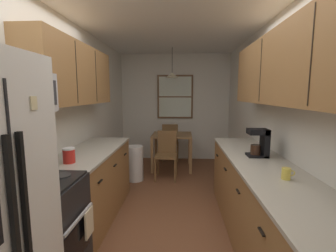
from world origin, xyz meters
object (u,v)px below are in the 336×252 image
dining_table (172,140)px  coffee_maker (260,142)px  stove_range (39,235)px  dining_chair_near (166,152)px  dining_chair_far (170,140)px  microwave_over_range (13,93)px  trash_bin (135,163)px  storage_canister (69,155)px  mug_by_coffeemaker (286,174)px

dining_table → coffee_maker: 2.58m
stove_range → dining_table: size_ratio=1.32×
dining_chair_near → dining_chair_far: bearing=89.5°
dining_table → coffee_maker: (1.09, -2.29, 0.45)m
microwave_over_range → dining_table: bearing=71.8°
dining_chair_near → trash_bin: (-0.57, -0.17, -0.18)m
dining_table → storage_canister: bearing=-109.8°
trash_bin → mug_by_coffeemaker: size_ratio=5.94×
dining_chair_far → microwave_over_range: bearing=-104.5°
dining_chair_near → microwave_over_range: bearing=-110.2°
storage_canister → microwave_over_range: bearing=-100.4°
dining_chair_far → coffee_maker: (1.16, -2.87, 0.56)m
mug_by_coffeemaker → microwave_over_range: bearing=-173.9°
microwave_over_range → dining_chair_far: microwave_over_range is taller
mug_by_coffeemaker → trash_bin: bearing=127.3°
trash_bin → coffee_maker: size_ratio=2.06×
stove_range → trash_bin: (0.29, 2.50, -0.15)m
mug_by_coffeemaker → storage_canister: bearing=169.9°
dining_chair_far → trash_bin: (-0.58, -1.33, -0.18)m
stove_range → dining_chair_far: (0.88, 3.83, 0.03)m
dining_table → dining_chair_far: size_ratio=0.92×
stove_range → coffee_maker: coffee_maker is taller
mug_by_coffeemaker → dining_chair_near: bearing=115.3°
storage_canister → coffee_maker: (2.04, 0.37, 0.09)m
mug_by_coffeemaker → coffee_maker: bearing=88.6°
microwave_over_range → trash_bin: size_ratio=0.91×
dining_chair_near → trash_bin: bearing=-163.7°
stove_range → coffee_maker: (2.04, 0.95, 0.59)m
microwave_over_range → storage_canister: size_ratio=3.80×
stove_range → dining_table: 3.39m
dining_chair_far → trash_bin: dining_chair_far is taller
trash_bin → dining_chair_near: bearing=16.3°
dining_chair_near → trash_bin: size_ratio=1.39×
dining_table → storage_canister: size_ratio=5.32×
dining_chair_near → stove_range: bearing=-108.0°
trash_bin → mug_by_coffeemaker: bearing=-52.7°
storage_canister → dining_chair_near: bearing=67.2°
microwave_over_range → dining_chair_far: (0.99, 3.83, -1.12)m
stove_range → coffee_maker: 2.33m
microwave_over_range → dining_chair_near: (0.98, 2.67, -1.12)m
dining_table → storage_canister: storage_canister is taller
mug_by_coffeemaker → dining_table: bearing=109.5°
microwave_over_range → storage_canister: microwave_over_range is taller
microwave_over_range → storage_canister: bearing=79.6°
trash_bin → storage_canister: (-0.30, -1.91, 0.65)m
trash_bin → dining_table: bearing=48.7°
dining_chair_near → mug_by_coffeemaker: size_ratio=8.24×
dining_chair_far → storage_canister: (-0.88, -3.24, 0.48)m
dining_chair_near → storage_canister: bearing=-112.8°
coffee_maker → mug_by_coffeemaker: size_ratio=2.89×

